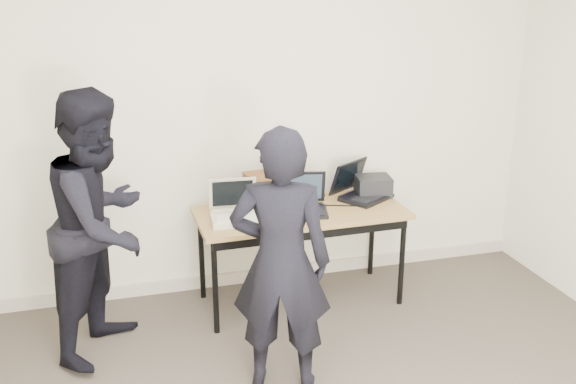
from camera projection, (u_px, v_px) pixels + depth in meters
name	position (u px, v px, depth m)	size (l,w,h in m)	color
room	(369.00, 222.00, 2.66)	(4.60, 4.60, 2.80)	#433B33
desk	(301.00, 219.00, 4.61)	(1.52, 0.69, 0.72)	olive
laptop_beige	(235.00, 212.00, 4.42)	(0.35, 0.35, 0.27)	beige
laptop_center	(302.00, 202.00, 4.58)	(0.41, 0.40, 0.27)	black
laptop_right	(360.00, 190.00, 4.85)	(0.50, 0.50, 0.27)	black
leather_satchel	(269.00, 187.00, 4.71)	(0.38, 0.21, 0.25)	brown
tissue	(273.00, 166.00, 4.67)	(0.13, 0.10, 0.08)	white
equipment_box	(373.00, 186.00, 4.90)	(0.26, 0.22, 0.15)	black
power_brick	(278.00, 220.00, 4.38)	(0.08, 0.05, 0.03)	black
cables	(308.00, 210.00, 4.61)	(1.14, 0.49, 0.01)	black
person_typist	(281.00, 262.00, 3.61)	(0.58, 0.38, 1.58)	black
person_observer	(102.00, 225.00, 3.98)	(0.83, 0.65, 1.70)	black
baseboard	(255.00, 275.00, 5.11)	(4.50, 0.03, 0.10)	#BBB09B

